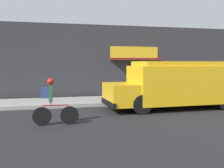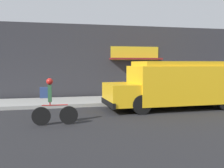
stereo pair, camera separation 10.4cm
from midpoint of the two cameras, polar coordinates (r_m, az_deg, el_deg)
The scene contains 5 objects.
ground_plane at distance 13.79m, azimuth 12.33°, elevation -4.25°, with size 70.00×70.00×0.00m, color #232326.
sidewalk at distance 15.01m, azimuth 10.01°, elevation -3.18°, with size 28.00×2.75×0.17m.
storefront at distance 16.38m, azimuth 7.71°, elevation 4.80°, with size 17.92×0.79×4.32m.
school_bus at distance 12.47m, azimuth 14.47°, elevation 0.06°, with size 6.49×2.63×2.17m.
cyclist at distance 9.00m, azimuth -13.26°, elevation -3.78°, with size 1.54×0.22×1.59m.
Camera 1 is at (-6.09, -12.20, 2.08)m, focal length 42.00 mm.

